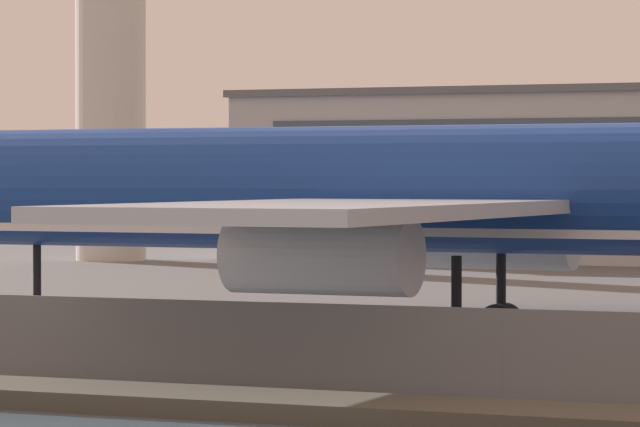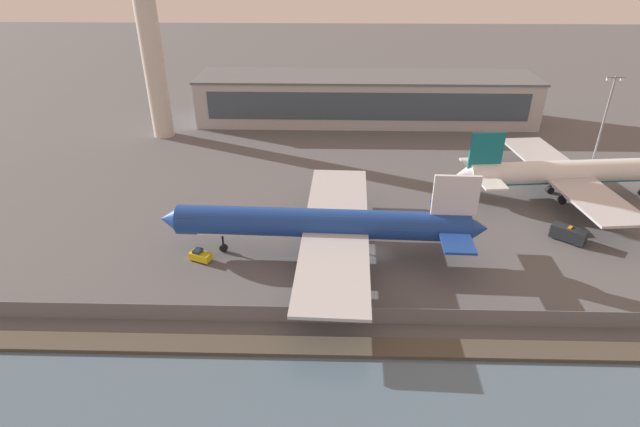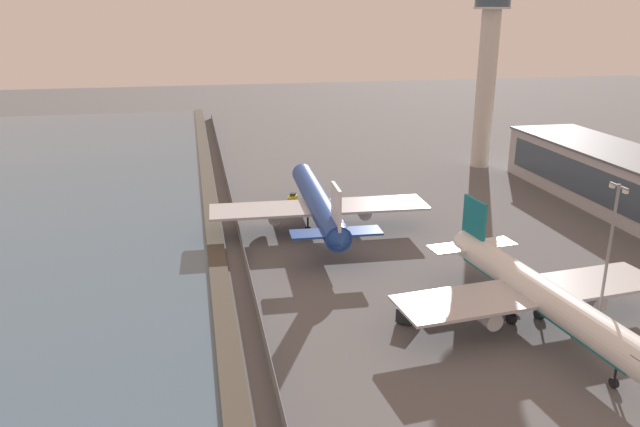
# 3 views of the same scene
# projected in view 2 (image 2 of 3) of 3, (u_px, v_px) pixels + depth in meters

# --- Properties ---
(ground_plane) EXTENTS (500.00, 500.00, 0.00)m
(ground_plane) POSITION_uv_depth(u_px,v_px,m) (376.00, 253.00, 75.61)
(ground_plane) COLOR #565659
(shoreline_seawall) EXTENTS (320.00, 3.00, 0.50)m
(shoreline_seawall) POSITION_uv_depth(u_px,v_px,m) (389.00, 348.00, 57.47)
(shoreline_seawall) COLOR #474238
(shoreline_seawall) RESTS_ON ground
(perimeter_fence) EXTENTS (280.00, 0.10, 2.45)m
(perimeter_fence) POSITION_uv_depth(u_px,v_px,m) (386.00, 316.00, 60.96)
(perimeter_fence) COLOR slate
(perimeter_fence) RESTS_ON ground
(cargo_jet_blue) EXTENTS (47.97, 41.17, 13.67)m
(cargo_jet_blue) POSITION_uv_depth(u_px,v_px,m) (326.00, 225.00, 72.72)
(cargo_jet_blue) COLOR #193D93
(cargo_jet_blue) RESTS_ON ground
(passenger_jet_white_teal) EXTENTS (44.69, 38.55, 13.13)m
(passenger_jet_white_teal) POSITION_uv_depth(u_px,v_px,m) (572.00, 173.00, 89.85)
(passenger_jet_white_teal) COLOR white
(passenger_jet_white_teal) RESTS_ON ground
(baggage_tug) EXTENTS (3.56, 2.66, 1.80)m
(baggage_tug) POSITION_uv_depth(u_px,v_px,m) (200.00, 256.00, 73.55)
(baggage_tug) COLOR yellow
(baggage_tug) RESTS_ON ground
(ops_van) EXTENTS (5.32, 4.97, 2.48)m
(ops_van) POSITION_uv_depth(u_px,v_px,m) (570.00, 234.00, 78.18)
(ops_van) COLOR #1E2328
(ops_van) RESTS_ON ground
(control_tower) EXTENTS (9.67, 9.67, 47.41)m
(control_tower) POSITION_uv_depth(u_px,v_px,m) (147.00, 20.00, 109.68)
(control_tower) COLOR beige
(control_tower) RESTS_ON ground
(terminal_building) EXTENTS (86.46, 17.81, 11.81)m
(terminal_building) POSITION_uv_depth(u_px,v_px,m) (366.00, 98.00, 129.97)
(terminal_building) COLOR #B2B2B7
(terminal_building) RESTS_ON ground
(apron_light_mast_apron_west) EXTENTS (3.20, 0.40, 21.17)m
(apron_light_mast_apron_west) POSITION_uv_depth(u_px,v_px,m) (602.00, 127.00, 90.84)
(apron_light_mast_apron_west) COLOR gray
(apron_light_mast_apron_west) RESTS_ON ground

